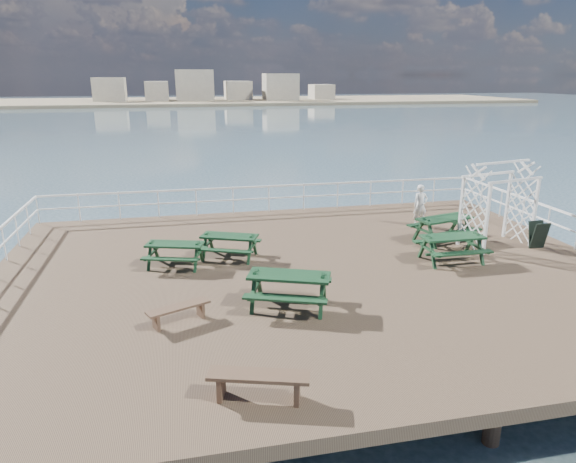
# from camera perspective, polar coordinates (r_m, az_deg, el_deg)

# --- Properties ---
(ground) EXTENTS (18.00, 14.00, 0.30)m
(ground) POSITION_cam_1_polar(r_m,az_deg,el_deg) (14.95, 2.52, -4.83)
(ground) COLOR brown
(ground) RESTS_ON ground
(sea_backdrop) EXTENTS (300.00, 300.00, 9.20)m
(sea_backdrop) POSITION_cam_1_polar(r_m,az_deg,el_deg) (148.47, -6.10, 14.63)
(sea_backdrop) COLOR #38535F
(sea_backdrop) RESTS_ON ground
(railing) EXTENTS (17.77, 13.76, 1.10)m
(railing) POSITION_cam_1_polar(r_m,az_deg,el_deg) (16.97, 0.15, 1.52)
(railing) COLOR white
(railing) RESTS_ON ground
(picnic_table_a) EXTENTS (1.96, 1.75, 0.80)m
(picnic_table_a) POSITION_cam_1_polar(r_m,az_deg,el_deg) (15.38, -12.44, -1.97)
(picnic_table_a) COLOR #123218
(picnic_table_a) RESTS_ON ground
(picnic_table_b) EXTENTS (2.10, 1.92, 0.83)m
(picnic_table_b) POSITION_cam_1_polar(r_m,az_deg,el_deg) (15.78, -6.52, -1.11)
(picnic_table_b) COLOR #123218
(picnic_table_b) RESTS_ON ground
(picnic_table_c) EXTENTS (2.26, 1.99, 0.94)m
(picnic_table_c) POSITION_cam_1_polar(r_m,az_deg,el_deg) (18.06, 16.96, 0.82)
(picnic_table_c) COLOR #123218
(picnic_table_c) RESTS_ON ground
(picnic_table_d) EXTENTS (2.39, 2.17, 0.95)m
(picnic_table_d) POSITION_cam_1_polar(r_m,az_deg,el_deg) (12.39, 0.12, -5.77)
(picnic_table_d) COLOR #123218
(picnic_table_d) RESTS_ON ground
(picnic_table_e) EXTENTS (1.87, 1.51, 0.91)m
(picnic_table_e) POSITION_cam_1_polar(r_m,az_deg,el_deg) (16.16, 17.77, -1.21)
(picnic_table_e) COLOR #123218
(picnic_table_e) RESTS_ON ground
(flat_bench_near) EXTENTS (1.47, 0.90, 0.42)m
(flat_bench_near) POSITION_cam_1_polar(r_m,az_deg,el_deg) (11.98, -12.06, -8.56)
(flat_bench_near) COLOR brown
(flat_bench_near) RESTS_ON ground
(flat_bench_far) EXTENTS (1.81, 0.92, 0.51)m
(flat_bench_far) POSITION_cam_1_polar(r_m,az_deg,el_deg) (9.19, -3.28, -16.17)
(flat_bench_far) COLOR brown
(flat_bench_far) RESTS_ON ground
(trellis_arbor) EXTENTS (2.45, 1.66, 2.79)m
(trellis_arbor) POSITION_cam_1_polar(r_m,az_deg,el_deg) (18.02, 22.30, 2.35)
(trellis_arbor) COLOR white
(trellis_arbor) RESTS_ON ground
(sandwich_board) EXTENTS (0.55, 0.42, 0.89)m
(sandwich_board) POSITION_cam_1_polar(r_m,az_deg,el_deg) (18.49, 26.02, -0.36)
(sandwich_board) COLOR black
(sandwich_board) RESTS_ON ground
(person) EXTENTS (0.59, 0.41, 1.54)m
(person) POSITION_cam_1_polar(r_m,az_deg,el_deg) (19.67, 14.49, 2.83)
(person) COLOR white
(person) RESTS_ON ground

